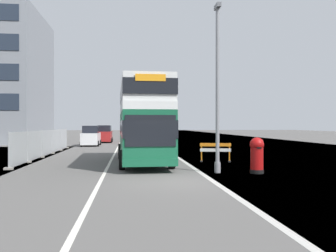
{
  "coord_description": "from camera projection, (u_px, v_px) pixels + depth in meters",
  "views": [
    {
      "loc": [
        -1.75,
        -14.49,
        2.27
      ],
      "look_at": [
        0.31,
        5.0,
        2.2
      ],
      "focal_mm": 39.15,
      "sensor_mm": 36.0,
      "label": 1
    }
  ],
  "objects": [
    {
      "name": "red_pillar_postbox",
      "position": [
        257.0,
        154.0,
        17.06
      ],
      "size": [
        0.66,
        0.66,
        1.68
      ],
      "color": "black",
      "rests_on": "ground"
    },
    {
      "name": "car_receding_mid",
      "position": [
        105.0,
        134.0,
        46.99
      ],
      "size": [
        1.94,
        4.56,
        2.19
      ],
      "color": "maroon",
      "rests_on": "ground"
    },
    {
      "name": "construction_site_fence",
      "position": [
        47.0,
        143.0,
        26.85
      ],
      "size": [
        0.44,
        17.2,
        1.92
      ],
      "color": "#A8AAAD",
      "rests_on": "ground"
    },
    {
      "name": "car_receding_far",
      "position": [
        136.0,
        133.0,
        54.65
      ],
      "size": [
        2.07,
        4.44,
        2.24
      ],
      "color": "maroon",
      "rests_on": "ground"
    },
    {
      "name": "car_oncoming_near",
      "position": [
        91.0,
        136.0,
        39.48
      ],
      "size": [
        1.93,
        4.46,
        2.16
      ],
      "color": "silver",
      "rests_on": "ground"
    },
    {
      "name": "ground",
      "position": [
        186.0,
        182.0,
        14.73
      ],
      "size": [
        140.0,
        280.0,
        0.1
      ],
      "color": "#565451"
    },
    {
      "name": "lamppost_foreground",
      "position": [
        218.0,
        93.0,
        17.25
      ],
      "size": [
        0.29,
        0.7,
        7.95
      ],
      "color": "gray",
      "rests_on": "ground"
    },
    {
      "name": "roadworks_barrier",
      "position": [
        215.0,
        150.0,
        22.35
      ],
      "size": [
        1.88,
        0.77,
        1.14
      ],
      "color": "orange",
      "rests_on": "ground"
    },
    {
      "name": "double_decker_bus",
      "position": [
        143.0,
        121.0,
        21.72
      ],
      "size": [
        3.09,
        10.33,
        4.73
      ],
      "color": "#145638",
      "rests_on": "ground"
    },
    {
      "name": "bare_tree_far_verge_mid",
      "position": [
        39.0,
        124.0,
        64.95
      ],
      "size": [
        2.29,
        2.56,
        4.7
      ],
      "color": "#4C3D2D",
      "rests_on": "ground"
    }
  ]
}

